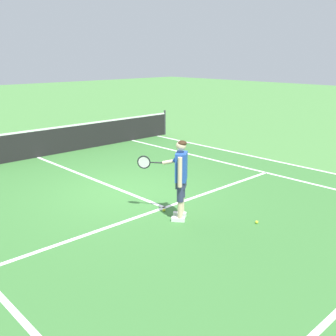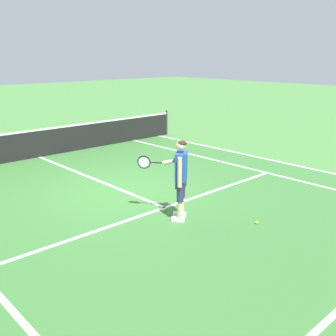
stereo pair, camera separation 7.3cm
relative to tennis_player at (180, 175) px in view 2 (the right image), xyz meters
name	(u,v)px [view 2 (the right image)]	position (x,y,z in m)	size (l,w,h in m)	color
ground_plane	(126,192)	(0.20, 2.18, -0.99)	(80.00, 80.00, 0.00)	#477F3D
court_inner_surface	(138,197)	(0.20, 1.66, -0.99)	(10.98, 11.24, 0.00)	#387033
line_service	(165,208)	(0.20, 0.68, -0.99)	(8.23, 0.10, 0.01)	white
line_centre_service	(90,177)	(0.20, 3.88, -0.99)	(0.10, 6.40, 0.01)	white
line_singles_right	(240,166)	(4.31, 1.66, -0.99)	(0.10, 10.84, 0.01)	white
line_doubles_right	(265,159)	(5.69, 1.66, -0.99)	(0.10, 10.84, 0.01)	white
tennis_net	(38,143)	(0.20, 7.08, -0.49)	(11.96, 0.08, 1.07)	#333338
tennis_player	(180,175)	(0.00, 0.00, 0.00)	(0.65, 1.20, 1.71)	white
tennis_ball_near_feet	(164,210)	(0.03, 0.53, -0.96)	(0.07, 0.07, 0.07)	#CCE02D
tennis_ball_by_baseline	(257,222)	(0.98, -1.29, -0.96)	(0.07, 0.07, 0.07)	#CCE02D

